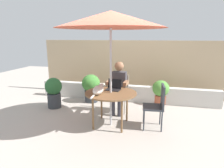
# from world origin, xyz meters

# --- Properties ---
(ground_plane) EXTENTS (14.00, 14.00, 0.00)m
(ground_plane) POSITION_xyz_m (0.00, 0.00, 0.00)
(ground_plane) COLOR #ADA399
(fence_back) EXTENTS (5.61, 0.08, 1.69)m
(fence_back) POSITION_xyz_m (0.00, 2.33, 0.85)
(fence_back) COLOR tan
(fence_back) RESTS_ON ground
(planter_wall_low) EXTENTS (5.05, 0.20, 0.46)m
(planter_wall_low) POSITION_xyz_m (0.00, 1.67, 0.23)
(planter_wall_low) COLOR beige
(planter_wall_low) RESTS_ON ground
(patio_table) EXTENTS (1.05, 1.05, 0.71)m
(patio_table) POSITION_xyz_m (0.00, 0.00, 0.65)
(patio_table) COLOR brown
(patio_table) RESTS_ON ground
(patio_umbrella) EXTENTS (2.09, 2.09, 2.27)m
(patio_umbrella) POSITION_xyz_m (0.00, 0.00, 2.11)
(patio_umbrella) COLOR #B7B7BC
(patio_umbrella) RESTS_ON ground
(chair_occupied) EXTENTS (0.40, 0.40, 0.89)m
(chair_occupied) POSITION_xyz_m (0.00, 0.89, 0.53)
(chair_occupied) COLOR #B2A899
(chair_occupied) RESTS_ON ground
(chair_empty) EXTENTS (0.44, 0.44, 0.89)m
(chair_empty) POSITION_xyz_m (0.93, 0.09, 0.53)
(chair_empty) COLOR #33383F
(chair_empty) RESTS_ON ground
(person_seated) EXTENTS (0.48, 0.48, 1.23)m
(person_seated) POSITION_xyz_m (0.00, 0.73, 0.69)
(person_seated) COLOR #3F3F47
(person_seated) RESTS_ON ground
(laptop) EXTENTS (0.33, 0.29, 0.21)m
(laptop) POSITION_xyz_m (0.01, 0.23, 0.77)
(laptop) COLOR black
(laptop) RESTS_ON patio_table
(cat) EXTENTS (0.20, 0.65, 0.17)m
(cat) POSITION_xyz_m (-0.21, -0.15, 0.79)
(cat) COLOR silver
(cat) RESTS_ON patio_table
(potted_plant_near_fence) EXTENTS (0.50, 0.50, 0.78)m
(potted_plant_near_fence) POSITION_xyz_m (-0.92, 1.36, 0.44)
(potted_plant_near_fence) COLOR #33383D
(potted_plant_near_fence) RESTS_ON ground
(potted_plant_by_chair) EXTENTS (0.45, 0.45, 0.65)m
(potted_plant_by_chair) POSITION_xyz_m (0.98, 1.63, 0.36)
(potted_plant_by_chair) COLOR #9E5138
(potted_plant_by_chair) RESTS_ON ground
(potted_plant_corner) EXTENTS (0.43, 0.43, 0.79)m
(potted_plant_corner) POSITION_xyz_m (-1.69, 0.67, 0.43)
(potted_plant_corner) COLOR #33383D
(potted_plant_corner) RESTS_ON ground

